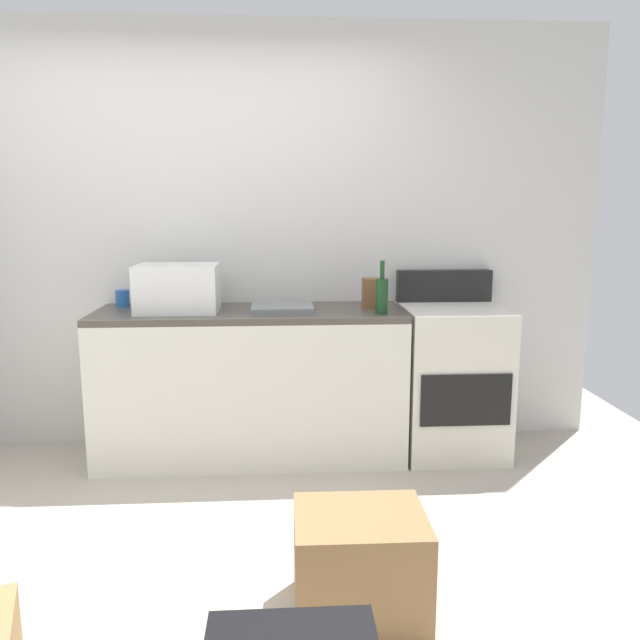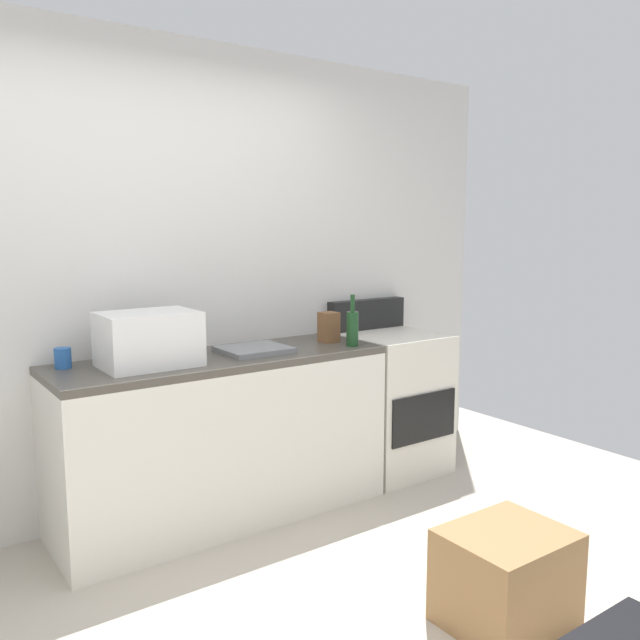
{
  "view_description": "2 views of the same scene",
  "coord_description": "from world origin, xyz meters",
  "px_view_note": "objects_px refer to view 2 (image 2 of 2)",
  "views": [
    {
      "loc": [
        0.48,
        -2.49,
        1.51
      ],
      "look_at": [
        0.69,
        0.9,
        0.89
      ],
      "focal_mm": 35.67,
      "sensor_mm": 36.0,
      "label": 1
    },
    {
      "loc": [
        -1.25,
        -1.89,
        1.58
      ],
      "look_at": [
        0.8,
        0.98,
        1.08
      ],
      "focal_mm": 36.5,
      "sensor_mm": 36.0,
      "label": 2
    }
  ],
  "objects_px": {
    "cardboard_box_large": "(506,577)",
    "coffee_mug": "(63,358)",
    "microwave": "(149,339)",
    "wine_bottle": "(352,327)",
    "knife_block": "(329,327)",
    "stove_oven": "(391,400)"
  },
  "relations": [
    {
      "from": "stove_oven",
      "to": "wine_bottle",
      "type": "xyz_separation_m",
      "value": [
        -0.47,
        -0.19,
        0.54
      ]
    },
    {
      "from": "stove_oven",
      "to": "microwave",
      "type": "xyz_separation_m",
      "value": [
        -1.63,
        -0.03,
        0.57
      ]
    },
    {
      "from": "knife_block",
      "to": "coffee_mug",
      "type": "bearing_deg",
      "value": 173.77
    },
    {
      "from": "coffee_mug",
      "to": "knife_block",
      "type": "distance_m",
      "value": 1.5
    },
    {
      "from": "stove_oven",
      "to": "wine_bottle",
      "type": "height_order",
      "value": "wine_bottle"
    },
    {
      "from": "microwave",
      "to": "wine_bottle",
      "type": "height_order",
      "value": "wine_bottle"
    },
    {
      "from": "knife_block",
      "to": "cardboard_box_large",
      "type": "relative_size",
      "value": 0.37
    },
    {
      "from": "cardboard_box_large",
      "to": "wine_bottle",
      "type": "bearing_deg",
      "value": 78.11
    },
    {
      "from": "stove_oven",
      "to": "microwave",
      "type": "relative_size",
      "value": 2.39
    },
    {
      "from": "microwave",
      "to": "coffee_mug",
      "type": "distance_m",
      "value": 0.42
    },
    {
      "from": "stove_oven",
      "to": "microwave",
      "type": "bearing_deg",
      "value": -178.95
    },
    {
      "from": "stove_oven",
      "to": "coffee_mug",
      "type": "bearing_deg",
      "value": 175.35
    },
    {
      "from": "microwave",
      "to": "coffee_mug",
      "type": "xyz_separation_m",
      "value": [
        -0.36,
        0.19,
        -0.09
      ]
    },
    {
      "from": "stove_oven",
      "to": "microwave",
      "type": "height_order",
      "value": "microwave"
    },
    {
      "from": "microwave",
      "to": "knife_block",
      "type": "distance_m",
      "value": 1.13
    },
    {
      "from": "microwave",
      "to": "wine_bottle",
      "type": "xyz_separation_m",
      "value": [
        1.16,
        -0.16,
        -0.03
      ]
    },
    {
      "from": "microwave",
      "to": "wine_bottle",
      "type": "bearing_deg",
      "value": -7.68
    },
    {
      "from": "wine_bottle",
      "to": "knife_block",
      "type": "bearing_deg",
      "value": 100.21
    },
    {
      "from": "coffee_mug",
      "to": "cardboard_box_large",
      "type": "bearing_deg",
      "value": -54.22
    },
    {
      "from": "cardboard_box_large",
      "to": "coffee_mug",
      "type": "bearing_deg",
      "value": 125.78
    },
    {
      "from": "coffee_mug",
      "to": "cardboard_box_large",
      "type": "height_order",
      "value": "coffee_mug"
    },
    {
      "from": "wine_bottle",
      "to": "coffee_mug",
      "type": "distance_m",
      "value": 1.56
    }
  ]
}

